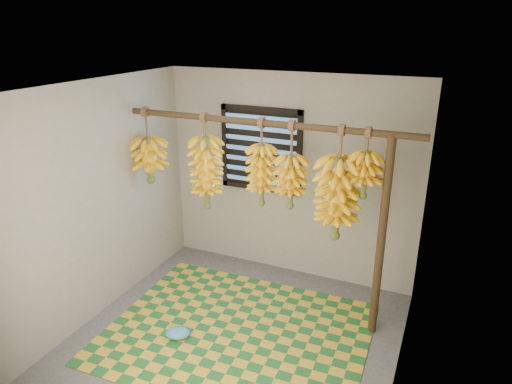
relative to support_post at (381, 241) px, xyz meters
The scene contains 16 objects.
floor 1.71m from the support_post, 149.74° to the right, with size 3.00×3.00×0.01m, color #474747.
ceiling 1.98m from the support_post, 149.74° to the right, with size 3.00×3.00×0.01m, color silver.
wall_back 1.46m from the support_post, 146.14° to the left, with size 3.00×0.01×2.40m, color gray.
wall_left 2.80m from the support_post, 165.49° to the right, with size 0.01×3.00×2.40m, color gray.
wall_right 0.79m from the support_post, 66.46° to the right, with size 0.01×3.00×2.40m, color gray.
window 1.80m from the support_post, 153.40° to the left, with size 1.00×0.04×1.00m.
hanging_pole 1.56m from the support_post, behind, with size 0.06×0.06×3.00m, color #3B2B17.
support_post is the anchor object (origin of this frame).
woven_mat 1.68m from the support_post, 154.21° to the right, with size 2.50×2.00×0.01m, color #1C5F27.
plastic_bag 2.14m from the support_post, 152.52° to the right, with size 0.24×0.18×0.10m, color #368CC9.
banana_bunch_a 2.59m from the support_post, behind, with size 0.38×0.38×0.83m.
banana_bunch_b 1.88m from the support_post, behind, with size 0.35×0.35×1.02m.
banana_bunch_c 1.30m from the support_post, behind, with size 0.30×0.30×0.89m.
banana_bunch_d 1.01m from the support_post, behind, with size 0.31×0.31×0.87m.
banana_bunch_e 0.56m from the support_post, behind, with size 0.40×0.40×1.10m.
banana_bunch_f 0.65m from the support_post, behind, with size 0.30×0.30×0.65m.
Camera 1 is at (1.67, -3.23, 2.90)m, focal length 32.00 mm.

